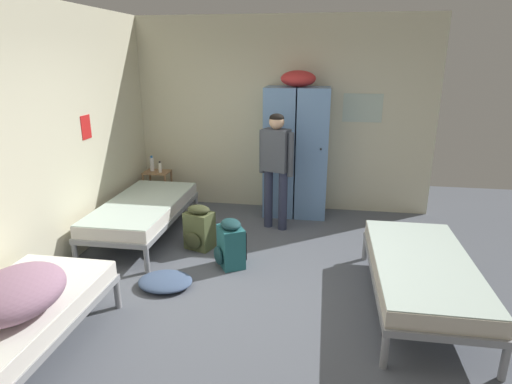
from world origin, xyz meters
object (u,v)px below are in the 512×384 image
bed_left_front (2,326)px  shelf_unit (158,185)px  clothes_pile_denim (165,281)px  person_traveler (276,161)px  water_bottle (152,164)px  bed_right (422,269)px  bedding_heap (16,293)px  locker_bank (296,150)px  lotion_bottle (160,167)px  bed_left_rear (143,209)px  backpack_olive (199,228)px  backpack_teal (230,244)px

bed_left_front → shelf_unit: bearing=93.9°
shelf_unit → clothes_pile_denim: bearing=-67.3°
person_traveler → water_bottle: (-1.97, 0.59, -0.26)m
bed_right → bedding_heap: bedding_heap is taller
locker_bank → clothes_pile_denim: size_ratio=3.70×
locker_bank → person_traveler: (-0.22, -0.60, -0.03)m
bedding_heap → person_traveler: size_ratio=0.51×
person_traveler → lotion_bottle: person_traveler is taller
locker_bank → bed_left_rear: bearing=-147.6°
lotion_bottle → bed_left_rear: bearing=-80.8°
bedding_heap → person_traveler: person_traveler is taller
backpack_olive → backpack_teal: 0.62m
bed_left_rear → water_bottle: 1.25m
bed_left_front → person_traveler: (1.64, 3.11, 0.56)m
bed_left_front → backpack_teal: (1.28, 1.92, -0.12)m
locker_bank → backpack_olive: size_ratio=3.76×
shelf_unit → clothes_pile_denim: (0.96, -2.31, -0.29)m
bed_left_rear → lotion_bottle: bearing=99.2°
bed_left_front → water_bottle: size_ratio=8.04×
bed_right → person_traveler: (-1.56, 1.71, 0.56)m
lotion_bottle → backpack_olive: bearing=-53.5°
bed_left_front → clothes_pile_denim: (0.71, 1.37, -0.33)m
backpack_olive → backpack_teal: bearing=-39.6°
bed_left_rear → bed_left_front: same height
backpack_teal → backpack_olive: bearing=140.4°
bed_left_rear → backpack_olive: (0.80, -0.22, -0.12)m
locker_bank → backpack_olive: locker_bank is taller
locker_bank → backpack_teal: size_ratio=3.76×
shelf_unit → lotion_bottle: size_ratio=3.31×
bed_left_rear → water_bottle: size_ratio=8.04×
locker_bank → clothes_pile_denim: bearing=-116.1°
bed_right → backpack_teal: bearing=165.0°
bed_left_rear → lotion_bottle: size_ratio=11.04×
bed_left_rear → person_traveler: size_ratio=1.22×
water_bottle → bed_left_rear: bearing=-74.2°
bed_left_rear → person_traveler: 1.83m
shelf_unit → bedding_heap: (0.38, -3.63, 0.30)m
person_traveler → backpack_teal: person_traveler is taller
backpack_teal → bed_left_rear: bearing=154.5°
bedding_heap → water_bottle: 3.68m
person_traveler → shelf_unit: bearing=163.4°
water_bottle → clothes_pile_denim: water_bottle is taller
bed_right → person_traveler: size_ratio=1.22×
bed_left_front → clothes_pile_denim: bearing=62.4°
locker_bank → shelf_unit: bearing=-179.0°
bed_left_front → backpack_olive: bearing=70.8°
locker_bank → bed_right: bearing=-59.9°
shelf_unit → bed_left_front: bearing=-86.1°
backpack_olive → water_bottle: bearing=129.3°
person_traveler → bed_right: bearing=-47.7°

